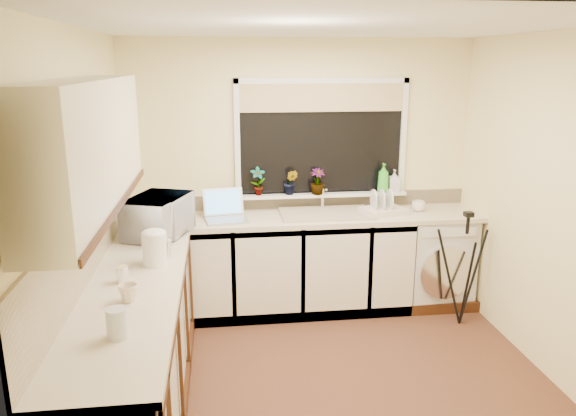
{
  "coord_description": "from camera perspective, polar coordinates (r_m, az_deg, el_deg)",
  "views": [
    {
      "loc": [
        -0.74,
        -3.5,
        2.23
      ],
      "look_at": [
        -0.23,
        0.55,
        1.15
      ],
      "focal_mm": 34.34,
      "sensor_mm": 36.0,
      "label": 1
    }
  ],
  "objects": [
    {
      "name": "plant_c",
      "position": [
        5.09,
        3.07,
        2.77
      ],
      "size": [
        0.15,
        0.15,
        0.24
      ],
      "primitive_type": "imported",
      "rotation": [
        0.0,
        0.0,
        0.13
      ],
      "color": "#999999",
      "rests_on": "windowsill"
    },
    {
      "name": "tripod",
      "position": [
        5.0,
        17.76,
        -6.05
      ],
      "size": [
        0.63,
        0.63,
        1.02
      ],
      "primitive_type": null,
      "rotation": [
        0.0,
        0.0,
        0.37
      ],
      "color": "black",
      "rests_on": "floor"
    },
    {
      "name": "wall_left",
      "position": [
        3.75,
        -20.2,
        -1.7
      ],
      "size": [
        0.0,
        3.0,
        3.0
      ],
      "primitive_type": "plane",
      "rotation": [
        1.57,
        0.0,
        1.57
      ],
      "color": "#FAE9A6",
      "rests_on": "ground"
    },
    {
      "name": "sink",
      "position": [
        4.97,
        3.96,
        -0.58
      ],
      "size": [
        0.82,
        0.46,
        0.03
      ],
      "primitive_type": "cube",
      "color": "tan",
      "rests_on": "worktop_back"
    },
    {
      "name": "windowsill",
      "position": [
        5.16,
        3.5,
        1.4
      ],
      "size": [
        1.6,
        0.14,
        0.03
      ],
      "primitive_type": "cube",
      "color": "white",
      "rests_on": "wall_back"
    },
    {
      "name": "microwave",
      "position": [
        4.46,
        -13.28,
        -0.84
      ],
      "size": [
        0.56,
        0.67,
        0.32
      ],
      "primitive_type": "imported",
      "rotation": [
        0.0,
        0.0,
        1.22
      ],
      "color": "white",
      "rests_on": "worktop_left"
    },
    {
      "name": "window_blind",
      "position": [
        5.06,
        3.59,
        11.33
      ],
      "size": [
        1.5,
        0.02,
        0.25
      ],
      "primitive_type": "cube",
      "color": "tan",
      "rests_on": "wall_back"
    },
    {
      "name": "kettle",
      "position": [
        3.84,
        -13.63,
        -4.15
      ],
      "size": [
        0.17,
        0.17,
        0.22
      ],
      "primitive_type": "cylinder",
      "color": "white",
      "rests_on": "worktop_left"
    },
    {
      "name": "window_glass",
      "position": [
        5.12,
        3.47,
        7.16
      ],
      "size": [
        1.5,
        0.02,
        1.0
      ],
      "primitive_type": "cube",
      "color": "black",
      "rests_on": "wall_back"
    },
    {
      "name": "wall_front",
      "position": [
        2.36,
        11.96,
        -10.78
      ],
      "size": [
        3.2,
        0.0,
        3.2
      ],
      "primitive_type": "plane",
      "rotation": [
        -1.57,
        0.0,
        0.0
      ],
      "color": "#FAE9A6",
      "rests_on": "ground"
    },
    {
      "name": "floor",
      "position": [
        4.22,
        4.18,
        -17.15
      ],
      "size": [
        3.2,
        3.2,
        0.0
      ],
      "primitive_type": "plane",
      "color": "#563122",
      "rests_on": "ground"
    },
    {
      "name": "cup_back",
      "position": [
        5.22,
        13.35,
        0.19
      ],
      "size": [
        0.16,
        0.16,
        0.1
      ],
      "primitive_type": "imported",
      "rotation": [
        0.0,
        0.0,
        0.41
      ],
      "color": "white",
      "rests_on": "worktop_back"
    },
    {
      "name": "soap_bottle_clear",
      "position": [
        5.29,
        10.94,
        2.81
      ],
      "size": [
        0.1,
        0.11,
        0.21
      ],
      "primitive_type": "imported",
      "rotation": [
        0.0,
        0.0,
        -0.12
      ],
      "color": "#999999",
      "rests_on": "windowsill"
    },
    {
      "name": "laptop",
      "position": [
        4.86,
        -6.53,
        -0.37
      ],
      "size": [
        0.4,
        0.41,
        0.25
      ],
      "rotation": [
        0.0,
        0.0,
        0.14
      ],
      "color": "#A8A8B0",
      "rests_on": "worktop_back"
    },
    {
      "name": "steel_jar",
      "position": [
        3.61,
        -16.78,
        -6.6
      ],
      "size": [
        0.08,
        0.08,
        0.11
      ],
      "primitive_type": "cylinder",
      "color": "white",
      "rests_on": "worktop_left"
    },
    {
      "name": "soap_bottle_green",
      "position": [
        5.23,
        9.84,
        3.1
      ],
      "size": [
        0.11,
        0.11,
        0.27
      ],
      "primitive_type": "imported",
      "rotation": [
        0.0,
        0.0,
        0.0
      ],
      "color": "green",
      "rests_on": "windowsill"
    },
    {
      "name": "ceiling",
      "position": [
        3.59,
        4.95,
        18.26
      ],
      "size": [
        3.2,
        3.2,
        0.0
      ],
      "primitive_type": "plane",
      "rotation": [
        3.14,
        0.0,
        0.0
      ],
      "color": "white",
      "rests_on": "ground"
    },
    {
      "name": "splashback_back",
      "position": [
        5.2,
        1.2,
        0.79
      ],
      "size": [
        3.2,
        0.02,
        0.14
      ],
      "primitive_type": "cube",
      "color": "beige",
      "rests_on": "wall_back"
    },
    {
      "name": "plant_b",
      "position": [
        5.07,
        0.29,
        2.68
      ],
      "size": [
        0.15,
        0.14,
        0.23
      ],
      "primitive_type": "imported",
      "rotation": [
        0.0,
        0.0,
        -0.31
      ],
      "color": "#999999",
      "rests_on": "windowsill"
    },
    {
      "name": "worktop_back",
      "position": [
        4.95,
        1.68,
        -1.02
      ],
      "size": [
        3.2,
        0.6,
        0.04
      ],
      "primitive_type": "cube",
      "color": "beige",
      "rests_on": "base_cabinet_back"
    },
    {
      "name": "base_cabinet_back",
      "position": [
        5.05,
        -2.02,
        -6.06
      ],
      "size": [
        2.55,
        0.6,
        0.86
      ],
      "primitive_type": "cube",
      "color": "silver",
      "rests_on": "floor"
    },
    {
      "name": "splashback_left",
      "position": [
        3.5,
        -20.92,
        -4.66
      ],
      "size": [
        0.02,
        2.4,
        0.45
      ],
      "primitive_type": "cube",
      "color": "beige",
      "rests_on": "wall_left"
    },
    {
      "name": "wall_right",
      "position": [
        4.33,
        25.76,
        -0.12
      ],
      "size": [
        0.0,
        3.0,
        3.0
      ],
      "primitive_type": "plane",
      "rotation": [
        1.57,
        0.0,
        -1.57
      ],
      "color": "#FAE9A6",
      "rests_on": "ground"
    },
    {
      "name": "dish_rack",
      "position": [
        5.07,
        9.82,
        -0.3
      ],
      "size": [
        0.44,
        0.38,
        0.06
      ],
      "primitive_type": "cube",
      "rotation": [
        0.0,
        0.0,
        0.33
      ],
      "color": "beige",
      "rests_on": "worktop_back"
    },
    {
      "name": "base_cabinet_left",
      "position": [
        3.72,
        -15.45,
        -14.74
      ],
      "size": [
        0.54,
        2.4,
        0.86
      ],
      "primitive_type": "cube",
      "color": "silver",
      "rests_on": "floor"
    },
    {
      "name": "wall_back",
      "position": [
        5.16,
        1.2,
        3.57
      ],
      "size": [
        3.2,
        0.0,
        3.2
      ],
      "primitive_type": "plane",
      "rotation": [
        1.57,
        0.0,
        0.0
      ],
      "color": "#FAE9A6",
      "rests_on": "ground"
    },
    {
      "name": "washing_machine",
      "position": [
        5.43,
        14.84,
        -5.11
      ],
      "size": [
        0.63,
        0.61,
        0.85
      ],
      "primitive_type": "cube",
      "rotation": [
        0.0,
        0.0,
        0.05
      ],
      "color": "silver",
      "rests_on": "floor"
    },
    {
      "name": "cup_left",
      "position": [
        3.32,
        -16.2,
        -8.46
      ],
      "size": [
        0.15,
        0.15,
        0.1
      ],
      "primitive_type": "imported",
      "rotation": [
        0.0,
        0.0,
        0.42
      ],
      "color": "beige",
      "rests_on": "worktop_left"
    },
    {
      "name": "upper_cabinet",
      "position": [
        3.16,
        -20.05,
        6.08
      ],
      "size": [
        0.28,
        1.9,
        0.7
      ],
      "primitive_type": "cube",
      "color": "silver",
      "rests_on": "wall_left"
    },
    {
      "name": "faucet",
      "position": [
        5.12,
        3.6,
        1.11
      ],
      "size": [
        0.03,
        0.03,
        0.24
      ],
      "primitive_type": "cylinder",
      "color": "silver",
      "rests_on": "worktop_back"
    },
    {
      "name": "plant_a",
      "position": [
        5.05,
        -3.13,
        2.79
      ],
      "size": [
        0.15,
        0.11,
        0.26
      ],
      "primitive_type": "imported",
      "rotation": [
        0.0,
        0.0,
        0.09
      ],
      "color": "#999999",
      "rests_on": "windowsill"
    },
    {
      "name": "glass_jug",
      "position": [
        2.93,
        -17.29,
        -11.31
      ],
      "size": [
        0.11,
        0.11,
        0.15
      ],
      "primitive_type": "cylinder",
      "color": "silver",
      "rests_on": "worktop_left"
    },
    {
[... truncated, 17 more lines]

